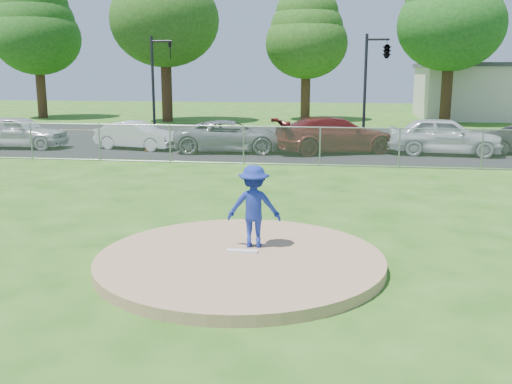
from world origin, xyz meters
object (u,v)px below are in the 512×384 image
Objects in this scene: parked_car_gray at (231,136)px; parked_car_pearl at (444,136)px; traffic_signal_center at (385,53)px; parked_car_white at (137,135)px; tree_far_left at (36,27)px; traffic_signal_left at (157,76)px; tree_right at (452,11)px; traffic_cone at (148,143)px; tree_center at (307,33)px; tree_left at (164,6)px; parked_car_darkred at (335,135)px; parked_car_silver at (18,132)px; pitcher at (254,206)px.

parked_car_gray is 1.05× the size of parked_car_pearl.
traffic_signal_center is 13.90m from parked_car_white.
parked_car_pearl is (28.29, -17.11, -6.22)m from tree_far_left.
tree_far_left reaches higher than traffic_signal_left.
traffic_cone is at bearing -133.49° from tree_right.
traffic_cone is 0.19× the size of parked_car_white.
tree_far_left is 1.09× the size of tree_center.
traffic_cone is at bearing -75.66° from traffic_signal_left.
tree_left is 17.84m from traffic_signal_center.
tree_left reaches higher than parked_car_darkred.
traffic_signal_left is at bearing -39.73° from tree_far_left.
parked_car_white is 0.71× the size of parked_car_darkred.
tree_left reaches higher than tree_far_left.
traffic_cone is 6.46m from parked_car_silver.
tree_right reaches higher than parked_car_white.
tree_left is 7.75× the size of pitcher.
tree_center is at bearing -8.83° from parked_car_white.
tree_left reaches higher than traffic_signal_left.
parked_car_white is 14.05m from parked_car_pearl.
parked_car_silver is (-22.45, -16.86, -6.86)m from tree_right.
tree_center is (10.00, 3.00, -1.77)m from tree_left.
parked_car_silver is at bearing 70.56° from parked_car_darkred.
tree_center is at bearing -13.89° from parked_car_darkred.
parked_car_silver is (8.55, -17.86, -6.27)m from tree_far_left.
traffic_signal_left reaches higher than parked_car_pearl.
tree_center is at bearing 72.35° from traffic_cone.
parked_car_gray is at bearing -63.39° from tree_left.
traffic_signal_center reaches higher than parked_car_white.
parked_car_gray is at bearing -126.18° from tree_right.
parked_car_darkred is at bearing -114.68° from tree_right.
tree_right reaches higher than parked_car_gray.
tree_center reaches higher than traffic_signal_left.
parked_car_white is at bearing 144.60° from traffic_cone.
traffic_signal_left is 12.79m from traffic_signal_center.
traffic_signal_left is (-7.76, -12.00, -3.11)m from tree_center.
tree_center is 1.93× the size of parked_car_gray.
traffic_signal_center is 1.23× the size of parked_car_silver.
tree_right reaches higher than traffic_cone.
tree_center is 13.10× the size of traffic_cone.
tree_left reaches higher than parked_car_white.
parked_car_white is (5.69, 0.52, -0.13)m from parked_car_silver.
parked_car_pearl is at bearing -22.09° from traffic_signal_left.
parked_car_silver is (-2.45, -15.86, -7.45)m from tree_left.
tree_center is 20.39m from parked_car_white.
tree_center is at bearing 16.70° from tree_left.
tree_left is 2.58× the size of parked_car_pearl.
tree_far_left is 31.02m from tree_right.
parked_car_darkred reaches higher than parked_car_gray.
tree_right is 20.83m from traffic_signal_left.
tree_center is at bearing -91.97° from pitcher.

